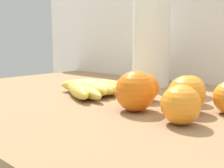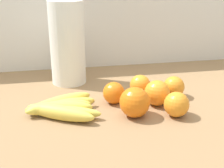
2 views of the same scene
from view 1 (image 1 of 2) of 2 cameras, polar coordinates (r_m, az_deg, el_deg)
banana_bunch at (r=0.71m, az=-5.51°, el=-0.86°), size 0.21×0.18×0.04m
orange_front at (r=0.46m, az=14.57°, el=-4.35°), size 0.07×0.07×0.07m
orange_far_right at (r=0.64m, az=7.28°, el=-0.77°), size 0.06×0.06×0.06m
orange_center at (r=0.54m, az=5.02°, el=-1.56°), size 0.08×0.08×0.08m
orange_back_right at (r=0.55m, az=15.70°, el=-2.13°), size 0.07×0.07×0.07m
orange_right at (r=0.63m, az=16.59°, el=-1.16°), size 0.07×0.07×0.07m
paper_towel_roll at (r=0.86m, az=8.45°, el=8.93°), size 0.12×0.12×0.31m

